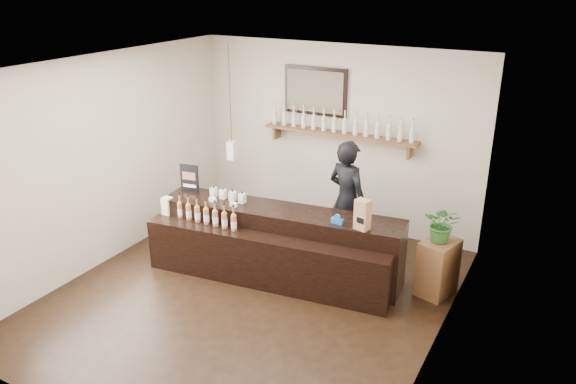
{
  "coord_description": "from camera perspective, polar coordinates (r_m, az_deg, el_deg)",
  "views": [
    {
      "loc": [
        3.28,
        -5.07,
        3.75
      ],
      "look_at": [
        0.14,
        0.7,
        1.16
      ],
      "focal_mm": 35.0,
      "sensor_mm": 36.0,
      "label": 1
    }
  ],
  "objects": [
    {
      "name": "potted_plant",
      "position": [
        6.94,
        15.44,
        -3.15
      ],
      "size": [
        0.44,
        0.38,
        0.47
      ],
      "primitive_type": "imported",
      "rotation": [
        0.0,
        0.0,
        0.05
      ],
      "color": "#2D5F26",
      "rests_on": "side_cabinet"
    },
    {
      "name": "paper_bag",
      "position": [
        6.65,
        7.58,
        -2.29
      ],
      "size": [
        0.2,
        0.17,
        0.37
      ],
      "color": "#986B49",
      "rests_on": "counter"
    },
    {
      "name": "side_cabinet",
      "position": [
        7.2,
        14.98,
        -7.42
      ],
      "size": [
        0.47,
        0.56,
        0.71
      ],
      "color": "brown",
      "rests_on": "ground"
    },
    {
      "name": "room_shell",
      "position": [
        6.38,
        -4.14,
        2.73
      ],
      "size": [
        5.0,
        5.0,
        5.0
      ],
      "color": "beige",
      "rests_on": "ground"
    },
    {
      "name": "counter",
      "position": [
        7.33,
        -1.34,
        -5.49
      ],
      "size": [
        3.27,
        1.23,
        1.06
      ],
      "color": "black",
      "rests_on": "ground"
    },
    {
      "name": "ground",
      "position": [
        7.11,
        -3.77,
        -10.38
      ],
      "size": [
        5.0,
        5.0,
        0.0
      ],
      "primitive_type": "plane",
      "color": "black",
      "rests_on": "ground"
    },
    {
      "name": "shopkeeper",
      "position": [
        7.67,
        6.05,
        -0.03
      ],
      "size": [
        0.79,
        0.64,
        1.9
      ],
      "primitive_type": "imported",
      "rotation": [
        0.0,
        0.0,
        2.85
      ],
      "color": "black",
      "rests_on": "ground"
    },
    {
      "name": "promo_sign",
      "position": [
        7.85,
        -9.98,
        1.41
      ],
      "size": [
        0.28,
        0.06,
        0.39
      ],
      "color": "black",
      "rests_on": "counter"
    },
    {
      "name": "back_wall_decor",
      "position": [
        8.43,
        3.78,
        7.76
      ],
      "size": [
        2.66,
        0.96,
        1.69
      ],
      "color": "brown",
      "rests_on": "ground"
    },
    {
      "name": "tape_dispenser",
      "position": [
        6.81,
        5.02,
        -2.85
      ],
      "size": [
        0.15,
        0.06,
        0.12
      ],
      "color": "blue",
      "rests_on": "counter"
    }
  ]
}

